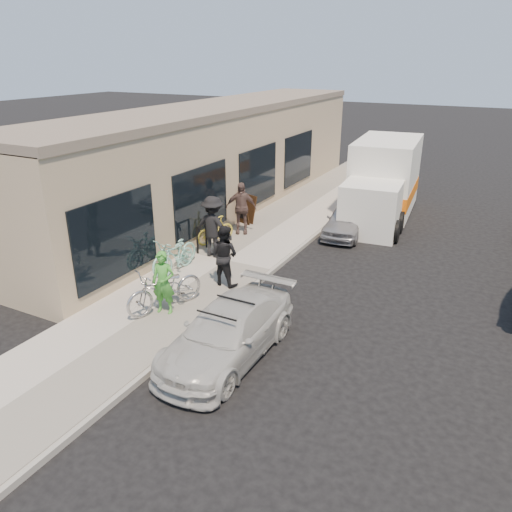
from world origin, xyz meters
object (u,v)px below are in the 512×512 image
at_px(tandem_bike, 165,289).
at_px(bystander_a, 213,227).
at_px(sedan_white, 228,332).
at_px(moving_truck, 382,184).
at_px(cruiser_bike_b, 175,253).
at_px(woman_rider, 163,283).
at_px(bystander_b, 241,208).
at_px(sandwich_board, 245,210).
at_px(cruiser_bike_a, 176,257).
at_px(sedan_silver, 347,220).
at_px(man_standing, 224,255).
at_px(bike_rack, 202,235).
at_px(cruiser_bike_c, 216,230).

height_order(tandem_bike, bystander_a, bystander_a).
xyz_separation_m(sedan_white, tandem_bike, (-2.31, 0.87, 0.12)).
distance_m(moving_truck, tandem_bike, 10.90).
bearing_deg(cruiser_bike_b, woman_rider, -54.61).
xyz_separation_m(cruiser_bike_b, bystander_b, (0.14, 3.70, 0.42)).
height_order(sandwich_board, cruiser_bike_a, sandwich_board).
relative_size(sedan_silver, cruiser_bike_b, 1.67).
relative_size(sedan_white, cruiser_bike_b, 2.14).
bearing_deg(bystander_b, cruiser_bike_b, -117.87).
xyz_separation_m(man_standing, cruiser_bike_a, (-1.68, 0.09, -0.39)).
bearing_deg(bystander_a, bystander_b, -82.94).
bearing_deg(bike_rack, sandwich_board, 92.28).
height_order(bike_rack, cruiser_bike_c, bike_rack).
height_order(moving_truck, woman_rider, moving_truck).
distance_m(man_standing, bystander_b, 4.24).
bearing_deg(bystander_a, cruiser_bike_c, -61.24).
xyz_separation_m(bike_rack, cruiser_bike_b, (0.14, -1.63, -0.04)).
bearing_deg(bike_rack, woman_rider, -69.07).
bearing_deg(cruiser_bike_a, bike_rack, 102.49).
bearing_deg(sandwich_board, man_standing, -47.13).
distance_m(sedan_white, cruiser_bike_c, 6.60).
bearing_deg(woman_rider, sandwich_board, 88.49).
relative_size(tandem_bike, cruiser_bike_a, 1.38).
distance_m(sandwich_board, bystander_a, 3.41).
distance_m(sandwich_board, moving_truck, 5.58).
height_order(bike_rack, sandwich_board, sandwich_board).
bearing_deg(man_standing, moving_truck, -98.90).
relative_size(sedan_white, man_standing, 2.38).
relative_size(sandwich_board, cruiser_bike_c, 0.69).
xyz_separation_m(moving_truck, cruiser_bike_a, (-3.71, -8.56, -0.70)).
xyz_separation_m(bike_rack, bystander_a, (0.58, -0.21, 0.42)).
relative_size(woman_rider, bystander_b, 0.86).
xyz_separation_m(sedan_silver, cruiser_bike_c, (-3.48, -3.23, 0.06)).
relative_size(bike_rack, cruiser_bike_a, 0.59).
height_order(sedan_white, moving_truck, moving_truck).
relative_size(cruiser_bike_b, bystander_b, 1.03).
xyz_separation_m(woman_rider, cruiser_bike_a, (-1.22, 2.15, -0.33)).
bearing_deg(sandwich_board, bike_rack, -67.66).
distance_m(sedan_silver, cruiser_bike_a, 6.62).
bearing_deg(moving_truck, tandem_bike, -108.90).
height_order(bike_rack, cruiser_bike_b, cruiser_bike_b).
xyz_separation_m(sedan_white, bystander_b, (-3.44, 6.70, 0.48)).
bearing_deg(cruiser_bike_b, sedan_silver, 64.13).
height_order(moving_truck, bystander_b, moving_truck).
distance_m(moving_truck, woman_rider, 11.00).
bearing_deg(cruiser_bike_b, tandem_bike, -54.51).
bearing_deg(cruiser_bike_a, moving_truck, 70.33).
xyz_separation_m(sandwich_board, cruiser_bike_c, (0.13, -2.27, -0.08)).
relative_size(sandwich_board, bystander_a, 0.53).
xyz_separation_m(bike_rack, sedan_white, (3.72, -4.63, -0.10)).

